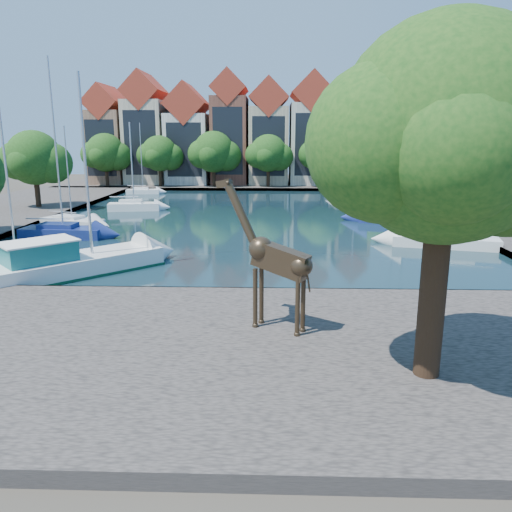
% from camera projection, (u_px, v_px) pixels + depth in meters
% --- Properties ---
extents(ground, '(160.00, 160.00, 0.00)m').
position_uv_depth(ground, '(219.00, 297.00, 24.80)').
color(ground, '#38332B').
rests_on(ground, ground).
extents(water_basin, '(38.00, 50.00, 0.08)m').
position_uv_depth(water_basin, '(245.00, 218.00, 48.11)').
color(water_basin, black).
rests_on(water_basin, ground).
extents(near_quay, '(50.00, 14.00, 0.50)m').
position_uv_depth(near_quay, '(198.00, 351.00, 17.94)').
color(near_quay, '#504A45').
rests_on(near_quay, ground).
extents(far_quay, '(60.00, 16.00, 0.50)m').
position_uv_depth(far_quay, '(256.00, 184.00, 79.15)').
color(far_quay, '#504A45').
rests_on(far_quay, ground).
extents(right_quay, '(14.00, 52.00, 0.50)m').
position_uv_depth(right_quay, '(508.00, 217.00, 47.27)').
color(right_quay, '#504A45').
rests_on(right_quay, ground).
extents(plane_tree, '(8.32, 6.40, 10.62)m').
position_uv_depth(plane_tree, '(450.00, 140.00, 14.01)').
color(plane_tree, '#332114').
rests_on(plane_tree, near_quay).
extents(townhouse_west_end, '(5.44, 9.18, 14.93)m').
position_uv_depth(townhouse_west_end, '(110.00, 138.00, 78.19)').
color(townhouse_west_end, '#936A50').
rests_on(townhouse_west_end, far_quay).
extents(townhouse_west_mid, '(5.94, 9.18, 16.79)m').
position_uv_depth(townhouse_west_mid, '(147.00, 133.00, 77.80)').
color(townhouse_west_mid, beige).
rests_on(townhouse_west_mid, far_quay).
extents(townhouse_west_inner, '(6.43, 9.18, 15.15)m').
position_uv_depth(townhouse_west_inner, '(189.00, 139.00, 77.80)').
color(townhouse_west_inner, silver).
rests_on(townhouse_west_inner, far_quay).
extents(townhouse_center, '(5.44, 9.18, 16.93)m').
position_uv_depth(townhouse_center, '(230.00, 132.00, 77.35)').
color(townhouse_center, brown).
rests_on(townhouse_center, far_quay).
extents(townhouse_east_inner, '(5.94, 9.18, 15.79)m').
position_uv_depth(townhouse_east_inner, '(269.00, 136.00, 77.31)').
color(townhouse_east_inner, tan).
rests_on(townhouse_east_inner, far_quay).
extents(townhouse_east_mid, '(6.43, 9.18, 16.65)m').
position_uv_depth(townhouse_east_mid, '(311.00, 134.00, 77.02)').
color(townhouse_east_mid, beige).
rests_on(townhouse_east_mid, far_quay).
extents(townhouse_east_end, '(5.44, 9.18, 14.43)m').
position_uv_depth(townhouse_east_end, '(353.00, 140.00, 77.05)').
color(townhouse_east_end, '#895B41').
rests_on(townhouse_east_end, far_quay).
extents(far_tree_far_west, '(7.28, 5.60, 7.68)m').
position_uv_depth(far_tree_far_west, '(106.00, 154.00, 73.33)').
color(far_tree_far_west, '#332114').
rests_on(far_tree_far_west, far_quay).
extents(far_tree_west, '(6.76, 5.20, 7.36)m').
position_uv_depth(far_tree_west, '(160.00, 155.00, 73.10)').
color(far_tree_west, '#332114').
rests_on(far_tree_west, far_quay).
extents(far_tree_mid_west, '(7.80, 6.00, 8.00)m').
position_uv_depth(far_tree_mid_west, '(214.00, 153.00, 72.80)').
color(far_tree_mid_west, '#332114').
rests_on(far_tree_mid_west, far_quay).
extents(far_tree_mid_east, '(7.02, 5.40, 7.52)m').
position_uv_depth(far_tree_mid_east, '(269.00, 154.00, 72.58)').
color(far_tree_mid_east, '#332114').
rests_on(far_tree_mid_east, far_quay).
extents(far_tree_east, '(7.54, 5.80, 7.84)m').
position_uv_depth(far_tree_east, '(324.00, 154.00, 72.30)').
color(far_tree_east, '#332114').
rests_on(far_tree_east, far_quay).
extents(far_tree_far_east, '(6.76, 5.20, 7.36)m').
position_uv_depth(far_tree_far_east, '(379.00, 155.00, 72.09)').
color(far_tree_far_east, '#332114').
rests_on(far_tree_far_east, far_quay).
extents(side_tree_left_far, '(7.28, 5.60, 7.88)m').
position_uv_depth(side_tree_left_far, '(35.00, 160.00, 51.43)').
color(side_tree_left_far, '#332114').
rests_on(side_tree_left_far, left_quay).
extents(giraffe_statue, '(3.70, 2.21, 5.68)m').
position_uv_depth(giraffe_statue, '(273.00, 258.00, 18.80)').
color(giraffe_statue, '#36291B').
rests_on(giraffe_statue, near_quay).
extents(motorsailer, '(9.33, 9.19, 11.08)m').
position_uv_depth(motorsailer, '(67.00, 261.00, 28.04)').
color(motorsailer, silver).
rests_on(motorsailer, water_basin).
extents(sailboat_left_a, '(5.93, 3.53, 9.29)m').
position_uv_depth(sailboat_left_a, '(17.00, 262.00, 28.92)').
color(sailboat_left_a, white).
rests_on(sailboat_left_a, water_basin).
extents(sailboat_left_b, '(6.41, 2.55, 13.30)m').
position_uv_depth(sailboat_left_b, '(63.00, 229.00, 38.63)').
color(sailboat_left_b, navy).
rests_on(sailboat_left_b, water_basin).
extents(sailboat_left_c, '(6.08, 4.04, 8.53)m').
position_uv_depth(sailboat_left_c, '(72.00, 220.00, 43.87)').
color(sailboat_left_c, silver).
rests_on(sailboat_left_c, water_basin).
extents(sailboat_left_d, '(5.50, 2.64, 9.06)m').
position_uv_depth(sailboat_left_d, '(134.00, 205.00, 52.71)').
color(sailboat_left_d, white).
rests_on(sailboat_left_d, water_basin).
extents(sailboat_left_e, '(4.58, 2.04, 9.38)m').
position_uv_depth(sailboat_left_e, '(143.00, 190.00, 67.89)').
color(sailboat_left_e, white).
rests_on(sailboat_left_e, water_basin).
extents(sailboat_right_a, '(7.60, 4.18, 10.70)m').
position_uv_depth(sailboat_right_a, '(445.00, 238.00, 35.63)').
color(sailboat_right_a, silver).
rests_on(sailboat_right_a, water_basin).
extents(sailboat_right_b, '(8.50, 4.48, 13.08)m').
position_uv_depth(sailboat_right_b, '(405.00, 216.00, 45.44)').
color(sailboat_right_b, navy).
rests_on(sailboat_right_b, water_basin).
extents(sailboat_right_c, '(5.49, 2.96, 9.60)m').
position_uv_depth(sailboat_right_c, '(394.00, 216.00, 46.02)').
color(sailboat_right_c, silver).
rests_on(sailboat_right_c, water_basin).
extents(sailboat_right_d, '(5.57, 3.69, 9.32)m').
position_uv_depth(sailboat_right_d, '(355.00, 196.00, 61.06)').
color(sailboat_right_d, silver).
rests_on(sailboat_right_d, water_basin).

